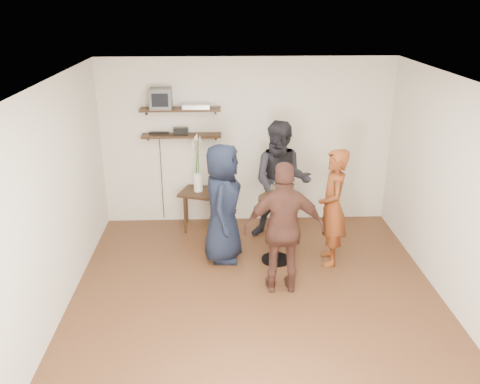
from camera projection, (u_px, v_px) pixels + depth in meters
name	position (u px, v px, depth m)	size (l,w,h in m)	color
room	(259.00, 204.00, 5.56)	(4.58, 5.08, 2.68)	#4E2B19
shelf_upper	(180.00, 109.00, 7.54)	(1.20, 0.25, 0.04)	black
shelf_lower	(181.00, 136.00, 7.68)	(1.20, 0.25, 0.04)	black
crt_monitor	(161.00, 98.00, 7.47)	(0.32, 0.30, 0.30)	#59595B
dvd_deck	(196.00, 106.00, 7.53)	(0.40, 0.24, 0.06)	silver
radio	(181.00, 131.00, 7.66)	(0.22, 0.10, 0.10)	black
power_strip	(159.00, 133.00, 7.70)	(0.30, 0.05, 0.03)	black
side_table	(198.00, 197.00, 7.87)	(0.64, 0.64, 0.61)	black
vase_lilies	(198.00, 173.00, 7.72)	(0.19, 0.19, 0.95)	white
drinks_table	(277.00, 221.00, 6.82)	(0.51, 0.51, 0.94)	black
wine_glass_fl	(273.00, 190.00, 6.61)	(0.06, 0.06, 0.19)	silver
wine_glass_fr	(284.00, 188.00, 6.61)	(0.07, 0.07, 0.22)	silver
wine_glass_bl	(276.00, 187.00, 6.72)	(0.06, 0.06, 0.19)	silver
wine_glass_br	(280.00, 188.00, 6.66)	(0.07, 0.07, 0.20)	silver
person_plaid	(333.00, 208.00, 6.72)	(0.59, 0.38, 1.61)	red
person_dark	(281.00, 182.00, 7.39)	(0.87, 0.68, 1.79)	black
person_navy	(223.00, 203.00, 6.81)	(0.81, 0.52, 1.65)	black
person_brown	(284.00, 229.00, 6.06)	(0.97, 0.41, 1.66)	#49271F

